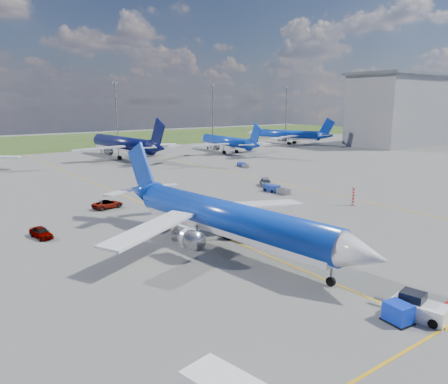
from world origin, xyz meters
TOP-DOWN VIEW (x-y plane):
  - ground at (0.00, 0.00)m, footprint 400.00×400.00m
  - grass_strip at (0.00, 150.00)m, footprint 400.00×80.00m
  - taxiway_lines at (0.17, 27.70)m, footprint 60.25×160.00m
  - floodlight_masts at (10.00, 110.00)m, footprint 202.20×0.50m
  - terminal_building at (120.00, 60.00)m, footprint 42.00×22.00m
  - warning_post at (26.00, 8.00)m, footprint 0.50×0.50m
  - bg_jet_n at (21.06, 84.69)m, footprint 36.65×46.54m
  - bg_jet_ne at (53.06, 77.93)m, footprint 31.98×39.96m
  - bg_jet_ene at (89.70, 88.75)m, footprint 40.09×45.59m
  - main_airliner at (-2.25, 2.85)m, footprint 34.59×42.86m
  - pushback_tug at (0.18, -17.87)m, footprint 2.78×5.59m
  - uld_container at (-1.76, -17.45)m, footprint 1.65×1.98m
  - service_car_a at (-17.73, 19.44)m, footprint 2.21×4.16m
  - service_car_b at (-5.71, 28.93)m, footprint 5.03×2.97m
  - service_car_c at (25.57, 27.93)m, footprint 4.27×5.22m
  - baggage_tug_w at (23.03, 22.47)m, footprint 1.64×5.53m
  - baggage_tug_e at (37.83, 50.49)m, footprint 2.43×4.77m

SIDE VIEW (x-z plane):
  - ground at x=0.00m, z-range 0.00..0.00m
  - bg_jet_n at x=21.06m, z-range -5.82..5.82m
  - bg_jet_ne at x=53.06m, z-range -4.89..4.89m
  - bg_jet_ene at x=89.70m, z-range -4.98..4.98m
  - main_airliner at x=-2.25m, z-range -5.19..5.19m
  - grass_strip at x=0.00m, z-range 0.00..0.01m
  - taxiway_lines at x=0.17m, z-range 0.00..0.02m
  - baggage_tug_e at x=37.83m, z-range -0.03..1.00m
  - baggage_tug_w at x=23.03m, z-range -0.04..1.19m
  - service_car_b at x=-5.71m, z-range 0.00..1.31m
  - service_car_a at x=-17.73m, z-range 0.00..1.35m
  - service_car_c at x=25.57m, z-range 0.00..1.42m
  - uld_container at x=-1.76m, z-range 0.00..1.47m
  - pushback_tug at x=0.18m, z-range -0.18..1.68m
  - warning_post at x=26.00m, z-range 0.00..3.00m
  - floodlight_masts at x=10.00m, z-range 1.21..23.91m
  - terminal_building at x=120.00m, z-range 0.07..26.07m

